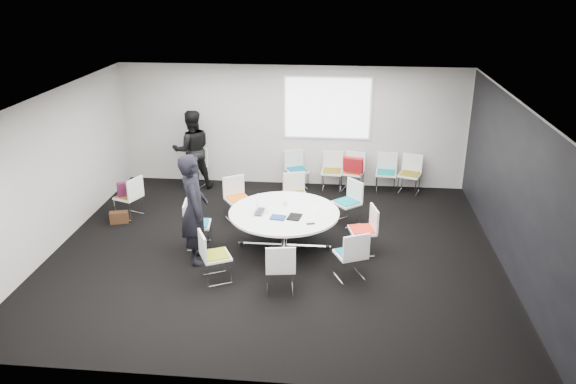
# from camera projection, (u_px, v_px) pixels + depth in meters

# --- Properties ---
(room_shell) EXTENTS (8.08, 7.08, 2.88)m
(room_shell) POSITION_uv_depth(u_px,v_px,m) (280.00, 179.00, 9.72)
(room_shell) COLOR black
(room_shell) RESTS_ON ground
(conference_table) EXTENTS (1.99, 1.99, 0.73)m
(conference_table) POSITION_uv_depth(u_px,v_px,m) (284.00, 223.00, 10.16)
(conference_table) COLOR silver
(conference_table) RESTS_ON ground
(projection_screen) EXTENTS (1.90, 0.03, 1.35)m
(projection_screen) POSITION_uv_depth(u_px,v_px,m) (327.00, 108.00, 12.69)
(projection_screen) COLOR white
(projection_screen) RESTS_ON room_shell
(chair_ring_a) EXTENTS (0.54, 0.55, 0.88)m
(chair_ring_a) POSITION_uv_depth(u_px,v_px,m) (362.00, 239.00, 10.07)
(chair_ring_a) COLOR silver
(chair_ring_a) RESTS_ON ground
(chair_ring_b) EXTENTS (0.64, 0.64, 0.88)m
(chair_ring_b) POSITION_uv_depth(u_px,v_px,m) (347.00, 210.00, 11.26)
(chair_ring_b) COLOR silver
(chair_ring_b) RESTS_ON ground
(chair_ring_c) EXTENTS (0.57, 0.56, 0.88)m
(chair_ring_c) POSITION_uv_depth(u_px,v_px,m) (296.00, 203.00, 11.62)
(chair_ring_c) COLOR silver
(chair_ring_c) RESTS_ON ground
(chair_ring_d) EXTENTS (0.63, 0.63, 0.88)m
(chair_ring_d) POSITION_uv_depth(u_px,v_px,m) (238.00, 207.00, 11.43)
(chair_ring_d) COLOR silver
(chair_ring_d) RESTS_ON ground
(chair_ring_e) EXTENTS (0.51, 0.52, 0.88)m
(chair_ring_e) POSITION_uv_depth(u_px,v_px,m) (198.00, 233.00, 10.30)
(chair_ring_e) COLOR silver
(chair_ring_e) RESTS_ON ground
(chair_ring_f) EXTENTS (0.61, 0.61, 0.88)m
(chair_ring_f) POSITION_uv_depth(u_px,v_px,m) (215.00, 265.00, 9.18)
(chair_ring_f) COLOR silver
(chair_ring_f) RESTS_ON ground
(chair_ring_g) EXTENTS (0.52, 0.51, 0.88)m
(chair_ring_g) POSITION_uv_depth(u_px,v_px,m) (280.00, 276.00, 8.85)
(chair_ring_g) COLOR silver
(chair_ring_g) RESTS_ON ground
(chair_ring_h) EXTENTS (0.60, 0.60, 0.88)m
(chair_ring_h) POSITION_uv_depth(u_px,v_px,m) (350.00, 263.00, 9.23)
(chair_ring_h) COLOR silver
(chair_ring_h) RESTS_ON ground
(chair_back_a) EXTENTS (0.61, 0.60, 0.88)m
(chair_back_a) POSITION_uv_depth(u_px,v_px,m) (297.00, 177.00, 13.06)
(chair_back_a) COLOR silver
(chair_back_a) RESTS_ON ground
(chair_back_b) EXTENTS (0.49, 0.48, 0.88)m
(chair_back_b) POSITION_uv_depth(u_px,v_px,m) (332.00, 179.00, 12.97)
(chair_back_b) COLOR silver
(chair_back_b) RESTS_ON ground
(chair_back_c) EXTENTS (0.56, 0.56, 0.88)m
(chair_back_c) POSITION_uv_depth(u_px,v_px,m) (353.00, 179.00, 12.93)
(chair_back_c) COLOR silver
(chair_back_c) RESTS_ON ground
(chair_back_d) EXTENTS (0.51, 0.49, 0.88)m
(chair_back_d) POSITION_uv_depth(u_px,v_px,m) (386.00, 180.00, 12.88)
(chair_back_d) COLOR silver
(chair_back_d) RESTS_ON ground
(chair_back_e) EXTENTS (0.58, 0.57, 0.88)m
(chair_back_e) POSITION_uv_depth(u_px,v_px,m) (409.00, 182.00, 12.78)
(chair_back_e) COLOR silver
(chair_back_e) RESTS_ON ground
(chair_spare_left) EXTENTS (0.58, 0.59, 0.88)m
(chair_spare_left) POSITION_uv_depth(u_px,v_px,m) (130.00, 204.00, 11.55)
(chair_spare_left) COLOR silver
(chair_spare_left) RESTS_ON ground
(chair_person_back) EXTENTS (0.57, 0.56, 0.88)m
(chair_person_back) POSITION_uv_depth(u_px,v_px,m) (196.00, 174.00, 13.26)
(chair_person_back) COLOR silver
(chair_person_back) RESTS_ON ground
(person_main) EXTENTS (0.66, 0.82, 1.96)m
(person_main) POSITION_uv_depth(u_px,v_px,m) (194.00, 209.00, 9.55)
(person_main) COLOR black
(person_main) RESTS_ON ground
(person_back) EXTENTS (1.09, 0.97, 1.85)m
(person_back) POSITION_uv_depth(u_px,v_px,m) (192.00, 150.00, 12.87)
(person_back) COLOR black
(person_back) RESTS_ON ground
(laptop) EXTENTS (0.25, 0.37, 0.03)m
(laptop) POSITION_uv_depth(u_px,v_px,m) (262.00, 212.00, 10.02)
(laptop) COLOR #333338
(laptop) RESTS_ON conference_table
(laptop_lid) EXTENTS (0.03, 0.30, 0.22)m
(laptop_lid) POSITION_uv_depth(u_px,v_px,m) (258.00, 202.00, 10.15)
(laptop_lid) COLOR silver
(laptop_lid) RESTS_ON conference_table
(notebook_black) EXTENTS (0.26, 0.33, 0.02)m
(notebook_black) POSITION_uv_depth(u_px,v_px,m) (295.00, 217.00, 9.84)
(notebook_black) COLOR black
(notebook_black) RESTS_ON conference_table
(tablet_folio) EXTENTS (0.29, 0.23, 0.03)m
(tablet_folio) POSITION_uv_depth(u_px,v_px,m) (278.00, 218.00, 9.80)
(tablet_folio) COLOR navy
(tablet_folio) RESTS_ON conference_table
(papers_right) EXTENTS (0.36, 0.36, 0.00)m
(papers_right) POSITION_uv_depth(u_px,v_px,m) (317.00, 208.00, 10.23)
(papers_right) COLOR white
(papers_right) RESTS_ON conference_table
(papers_front) EXTENTS (0.34, 0.27, 0.00)m
(papers_front) POSITION_uv_depth(u_px,v_px,m) (328.00, 215.00, 9.94)
(papers_front) COLOR white
(papers_front) RESTS_ON conference_table
(cup) EXTENTS (0.08, 0.08, 0.09)m
(cup) POSITION_uv_depth(u_px,v_px,m) (285.00, 203.00, 10.31)
(cup) COLOR white
(cup) RESTS_ON conference_table
(phone) EXTENTS (0.15, 0.11, 0.01)m
(phone) POSITION_uv_depth(u_px,v_px,m) (311.00, 224.00, 9.59)
(phone) COLOR black
(phone) RESTS_ON conference_table
(maroon_bag) EXTENTS (0.42, 0.32, 0.28)m
(maroon_bag) POSITION_uv_depth(u_px,v_px,m) (127.00, 189.00, 11.42)
(maroon_bag) COLOR #49132E
(maroon_bag) RESTS_ON chair_spare_left
(brown_bag) EXTENTS (0.39, 0.26, 0.24)m
(brown_bag) POSITION_uv_depth(u_px,v_px,m) (119.00, 217.00, 11.32)
(brown_bag) COLOR #3E2513
(brown_bag) RESTS_ON ground
(red_jacket) EXTENTS (0.47, 0.28, 0.36)m
(red_jacket) POSITION_uv_depth(u_px,v_px,m) (353.00, 165.00, 12.56)
(red_jacket) COLOR maroon
(red_jacket) RESTS_ON chair_back_c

